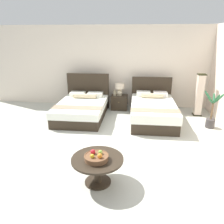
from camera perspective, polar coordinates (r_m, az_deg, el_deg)
The scene contains 11 objects.
ground_plane at distance 5.21m, azimuth -0.53°, elevation -8.14°, with size 9.64×9.68×0.02m, color beige.
wall_back at distance 7.72m, azimuth 2.31°, elevation 11.59°, with size 9.64×0.12×2.72m, color silver.
bed_near_window at distance 6.81m, azimuth -7.72°, elevation 1.03°, with size 1.42×2.08×1.19m.
bed_near_corner at distance 6.60m, azimuth 10.50°, elevation 0.49°, with size 1.30×2.22×1.10m.
nightstand at distance 7.49m, azimuth 1.94°, elevation 2.54°, with size 0.54×0.50×0.47m.
table_lamp at distance 7.39m, azimuth 2.00°, elevation 6.20°, with size 0.31×0.31×0.40m.
vase at distance 7.38m, azimuth 0.69°, elevation 4.95°, with size 0.09×0.09×0.19m.
coffee_table at distance 3.77m, azimuth -3.78°, elevation -13.34°, with size 0.87×0.87×0.47m.
fruit_bowl at distance 3.63m, azimuth -4.06°, elevation -11.56°, with size 0.40×0.40×0.16m.
floor_lamp_corner at distance 7.31m, azimuth 21.67°, elevation 4.10°, with size 0.25×0.25×1.30m.
potted_palm at distance 6.50m, azimuth 24.32°, elevation -0.74°, with size 0.55×0.60×1.02m.
Camera 1 is at (0.58, -4.59, 2.38)m, focal length 35.29 mm.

